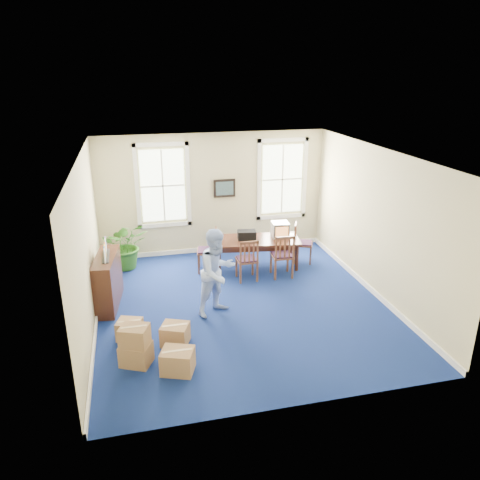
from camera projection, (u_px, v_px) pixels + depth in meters
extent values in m
plane|color=navy|center=(242.00, 305.00, 9.93)|extent=(6.50, 6.50, 0.00)
plane|color=white|center=(242.00, 154.00, 8.82)|extent=(6.50, 6.50, 0.00)
plane|color=#C5BB8C|center=(213.00, 194.00, 12.34)|extent=(6.50, 0.00, 6.50)
plane|color=#C5BB8C|center=(298.00, 312.00, 6.41)|extent=(6.50, 0.00, 6.50)
plane|color=#C5BB8C|center=(86.00, 247.00, 8.72)|extent=(0.00, 6.50, 6.50)
plane|color=#C5BB8C|center=(378.00, 223.00, 10.03)|extent=(0.00, 6.50, 6.50)
cube|color=white|center=(214.00, 249.00, 12.85)|extent=(6.00, 0.04, 0.12)
cube|color=white|center=(97.00, 319.00, 9.26)|extent=(0.04, 6.50, 0.12)
cube|color=white|center=(370.00, 288.00, 10.56)|extent=(0.04, 6.50, 0.12)
cube|color=white|center=(291.00, 235.00, 11.84)|extent=(0.17, 0.19, 0.04)
cube|color=black|center=(247.00, 235.00, 11.60)|extent=(0.48, 0.34, 0.22)
imported|color=#A6C2FC|center=(217.00, 272.00, 9.34)|extent=(1.10, 1.03, 1.80)
cube|color=#3E1F14|center=(108.00, 281.00, 9.77)|extent=(0.58, 1.44, 1.10)
imported|color=#265D18|center=(126.00, 245.00, 11.58)|extent=(1.10, 0.96, 1.21)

